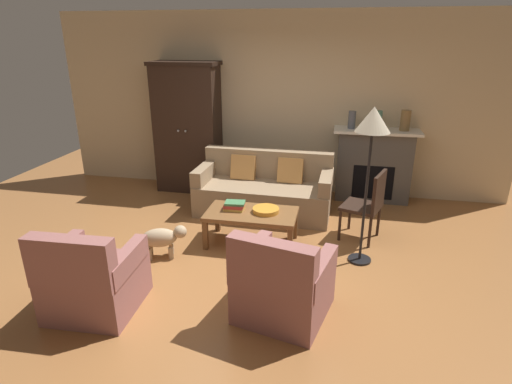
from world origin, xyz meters
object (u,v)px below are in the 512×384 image
at_px(dog, 162,238).
at_px(armchair_near_right, 282,286).
at_px(armoire, 188,128).
at_px(couch, 264,191).
at_px(fruit_bowl, 266,210).
at_px(side_chair_wooden, 369,202).
at_px(coffee_table, 251,216).
at_px(book_stack, 234,206).
at_px(mantel_vase_slate, 352,120).
at_px(mantel_vase_jade, 378,120).
at_px(armchair_near_left, 93,280).
at_px(fireplace, 374,165).
at_px(floor_lamp, 372,130).
at_px(mantel_vase_bronze, 405,120).

bearing_deg(dog, armchair_near_right, -27.91).
bearing_deg(armoire, couch, -27.55).
height_order(fruit_bowl, side_chair_wooden, side_chair_wooden).
relative_size(couch, fruit_bowl, 6.03).
bearing_deg(coffee_table, fruit_bowl, 11.48).
relative_size(armoire, fruit_bowl, 6.41).
bearing_deg(coffee_table, book_stack, 171.71).
bearing_deg(armoire, armchair_near_right, -57.18).
bearing_deg(book_stack, coffee_table, -8.29).
height_order(couch, dog, couch).
bearing_deg(armchair_near_right, coffee_table, 113.09).
relative_size(coffee_table, mantel_vase_slate, 4.23).
distance_m(couch, mantel_vase_jade, 1.98).
bearing_deg(side_chair_wooden, armchair_near_left, -142.00).
height_order(armchair_near_right, side_chair_wooden, side_chair_wooden).
relative_size(mantel_vase_slate, armchair_near_right, 0.28).
relative_size(couch, mantel_vase_jade, 6.97).
relative_size(couch, coffee_table, 1.76).
bearing_deg(book_stack, fruit_bowl, 0.41).
height_order(fireplace, coffee_table, fireplace).
bearing_deg(armchair_near_right, floor_lamp, 57.70).
bearing_deg(mantel_vase_slate, couch, -146.22).
xyz_separation_m(book_stack, dog, (-0.71, -0.57, -0.23)).
xyz_separation_m(book_stack, floor_lamp, (1.53, -0.20, 1.05)).
distance_m(armchair_near_left, side_chair_wooden, 3.23).
distance_m(fireplace, dog, 3.43).
xyz_separation_m(mantel_vase_slate, mantel_vase_bronze, (0.76, 0.00, 0.02)).
bearing_deg(armoire, floor_lamp, -35.13).
height_order(mantel_vase_bronze, side_chair_wooden, mantel_vase_bronze).
bearing_deg(armchair_near_left, book_stack, 60.30).
relative_size(couch, mantel_vase_slate, 7.46).
height_order(coffee_table, mantel_vase_jade, mantel_vase_jade).
xyz_separation_m(mantel_vase_bronze, armchair_near_left, (-3.06, -3.41, -0.95)).
bearing_deg(armchair_near_right, book_stack, 119.99).
distance_m(coffee_table, dog, 1.09).
relative_size(coffee_table, mantel_vase_bronze, 3.68).
bearing_deg(fruit_bowl, side_chair_wooden, 16.03).
distance_m(book_stack, side_chair_wooden, 1.65).
relative_size(armoire, dog, 3.76).
distance_m(mantel_vase_bronze, armchair_near_right, 3.55).
bearing_deg(mantel_vase_slate, armchair_near_right, -100.43).
bearing_deg(book_stack, armchair_near_right, -60.01).
xyz_separation_m(mantel_vase_jade, dog, (-2.46, -2.35, -1.01)).
height_order(fruit_bowl, armchair_near_left, armchair_near_left).
bearing_deg(fireplace, couch, -152.65).
xyz_separation_m(fireplace, floor_lamp, (-0.22, -2.00, 0.96)).
relative_size(armoire, book_stack, 7.94).
bearing_deg(couch, book_stack, -101.09).
relative_size(coffee_table, armchair_near_left, 1.25).
distance_m(couch, side_chair_wooden, 1.57).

